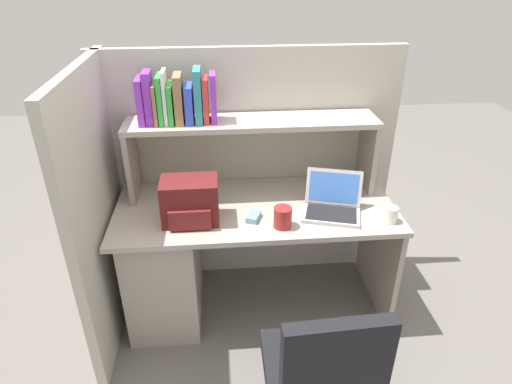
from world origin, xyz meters
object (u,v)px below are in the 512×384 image
paper_cup (391,214)px  backpack (190,202)px  snack_canister (283,217)px  computer_mouse (254,217)px  laptop (332,204)px

paper_cup → backpack: bearing=174.2°
backpack → snack_canister: backpack is taller
computer_mouse → snack_canister: bearing=-9.6°
paper_cup → snack_canister: 0.59m
backpack → laptop: bearing=1.3°
computer_mouse → paper_cup: (0.73, -0.09, 0.03)m
computer_mouse → snack_canister: snack_canister is taller
backpack → computer_mouse: backpack is taller
paper_cup → snack_canister: (-0.59, 0.00, 0.01)m
backpack → snack_canister: (0.48, -0.11, -0.06)m
laptop → backpack: bearing=-178.7°
laptop → snack_canister: 0.32m
laptop → paper_cup: (0.29, -0.13, -0.01)m
laptop → backpack: backpack is taller
snack_canister → computer_mouse: bearing=149.5°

